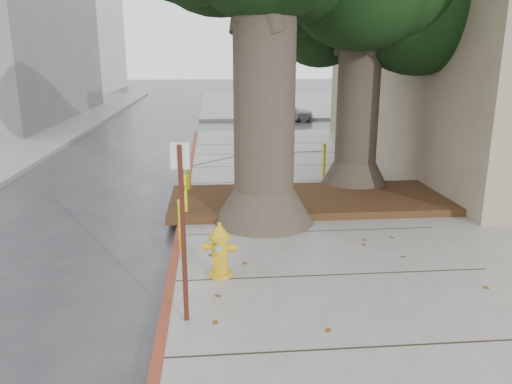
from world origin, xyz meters
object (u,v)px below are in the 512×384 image
signpost (183,224)px  car_red (440,110)px  fire_hydrant (220,250)px  car_silver (284,111)px  car_dark (4,119)px

signpost → car_red: (12.81, 20.52, -0.86)m
car_red → fire_hydrant: bearing=151.5°
car_silver → car_red: 8.51m
signpost → car_silver: size_ratio=0.74×
car_silver → car_red: (8.49, -0.53, 0.07)m
fire_hydrant → car_dark: (-9.68, 17.03, 0.05)m
signpost → fire_hydrant: bearing=76.9°
fire_hydrant → car_silver: bearing=90.9°
car_silver → fire_hydrant: bearing=173.8°
fire_hydrant → car_red: 22.85m
fire_hydrant → car_red: size_ratio=0.24×
car_silver → car_dark: size_ratio=0.73×
car_red → signpost: bearing=152.2°
car_red → car_dark: bearing=99.9°
fire_hydrant → car_silver: size_ratio=0.28×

